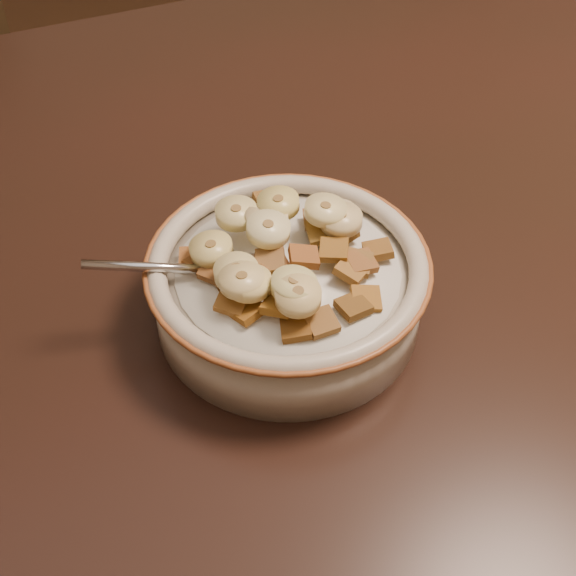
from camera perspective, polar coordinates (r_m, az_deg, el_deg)
name	(u,v)px	position (r m, az deg, el deg)	size (l,w,h in m)	color
table	(106,308)	(0.66, -12.84, -1.40)	(1.40, 0.90, 0.04)	black
cereal_bowl	(288,294)	(0.59, 0.00, -0.44)	(0.20, 0.20, 0.05)	beige
milk	(288,271)	(0.58, 0.00, 1.20)	(0.16, 0.16, 0.00)	white
spoon	(244,271)	(0.57, -3.13, 1.25)	(0.04, 0.05, 0.01)	silver
cereal_square_0	(322,217)	(0.61, 2.47, 5.09)	(0.02, 0.02, 0.01)	brown
cereal_square_1	(321,231)	(0.59, 2.35, 4.09)	(0.02, 0.02, 0.01)	olive
cereal_square_2	(321,322)	(0.53, 2.38, -2.45)	(0.02, 0.02, 0.01)	brown
cereal_square_3	(304,257)	(0.55, 1.14, 2.24)	(0.02, 0.02, 0.01)	brown
cereal_square_4	(270,261)	(0.55, -1.26, 1.93)	(0.02, 0.02, 0.01)	brown
cereal_square_5	(216,270)	(0.56, -5.15, 1.26)	(0.02, 0.02, 0.01)	brown
cereal_square_6	(296,328)	(0.53, 0.57, -2.86)	(0.02, 0.02, 0.01)	brown
cereal_square_7	(279,305)	(0.53, -0.67, -1.22)	(0.02, 0.02, 0.01)	#8B5A19
cereal_square_8	(361,262)	(0.57, 5.20, 1.85)	(0.02, 0.02, 0.01)	olive
cereal_square_9	(353,306)	(0.54, 4.67, -1.31)	(0.02, 0.02, 0.01)	brown
cereal_square_10	(272,263)	(0.56, -1.11, 1.82)	(0.02, 0.02, 0.01)	#9B5526
cereal_square_11	(351,270)	(0.56, 4.51, 1.25)	(0.02, 0.02, 0.01)	olive
cereal_square_12	(269,201)	(0.62, -1.39, 6.19)	(0.02, 0.02, 0.01)	brown
cereal_square_13	(232,301)	(0.54, -4.00, -0.93)	(0.02, 0.02, 0.01)	brown
cereal_square_14	(317,218)	(0.61, 2.07, 4.97)	(0.02, 0.02, 0.01)	brown
cereal_square_15	(378,250)	(0.59, 6.41, 2.70)	(0.02, 0.02, 0.01)	olive
cereal_square_16	(226,275)	(0.56, -4.44, 0.93)	(0.02, 0.02, 0.01)	#623210
cereal_square_17	(366,299)	(0.55, 5.57, -0.79)	(0.02, 0.02, 0.01)	#905F18
cereal_square_18	(334,250)	(0.57, 3.28, 2.72)	(0.02, 0.02, 0.01)	brown
cereal_square_19	(193,259)	(0.58, -6.76, 2.06)	(0.02, 0.02, 0.01)	#925B2A
cereal_square_20	(357,263)	(0.57, 4.96, 1.82)	(0.02, 0.02, 0.01)	olive
cereal_square_21	(247,311)	(0.54, -2.92, -1.62)	(0.02, 0.02, 0.01)	#8E5916
cereal_square_22	(202,263)	(0.58, -6.17, 1.80)	(0.02, 0.02, 0.01)	brown
cereal_square_23	(341,234)	(0.59, 3.80, 3.87)	(0.02, 0.02, 0.01)	brown
banana_slice_0	(236,273)	(0.55, -3.69, 1.10)	(0.03, 0.03, 0.01)	#F2D980
banana_slice_1	(341,220)	(0.58, 3.80, 4.86)	(0.03, 0.03, 0.01)	#DAC178
banana_slice_2	(278,204)	(0.59, -0.70, 6.02)	(0.03, 0.03, 0.01)	#D3BF6A
banana_slice_3	(249,283)	(0.54, -2.79, 0.35)	(0.03, 0.03, 0.01)	#FFEA81
banana_slice_4	(268,229)	(0.56, -1.41, 4.21)	(0.03, 0.03, 0.01)	#FFF6AB
banana_slice_5	(326,210)	(0.59, 2.69, 5.54)	(0.03, 0.03, 0.01)	#F2E494
banana_slice_6	(267,219)	(0.58, -1.53, 4.92)	(0.03, 0.03, 0.01)	#E9D589
banana_slice_7	(294,285)	(0.53, 0.43, 0.21)	(0.03, 0.03, 0.01)	#E8DB80
banana_slice_8	(236,213)	(0.59, -3.70, 5.32)	(0.03, 0.03, 0.01)	beige
banana_slice_9	(338,218)	(0.59, 3.57, 5.01)	(0.03, 0.03, 0.01)	beige
banana_slice_10	(242,280)	(0.54, -3.29, 0.54)	(0.03, 0.03, 0.01)	beige
banana_slice_11	(298,296)	(0.52, 0.73, -0.57)	(0.03, 0.03, 0.01)	#ECD48B
banana_slice_12	(211,249)	(0.57, -5.48, 2.78)	(0.03, 0.03, 0.01)	tan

